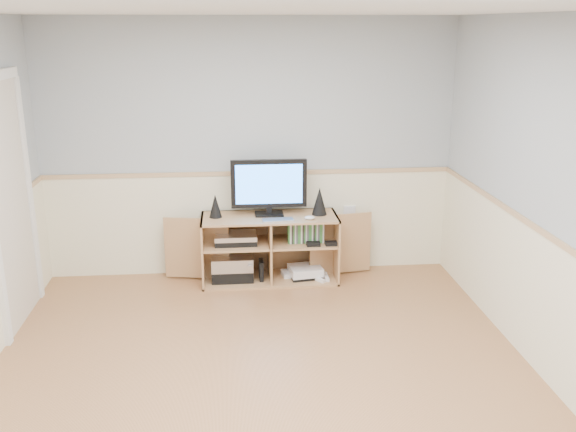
# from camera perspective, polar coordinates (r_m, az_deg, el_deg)

# --- Properties ---
(room) EXTENTS (4.04, 4.54, 2.54)m
(room) POSITION_cam_1_polar(r_m,az_deg,el_deg) (4.21, -3.24, 0.02)
(room) COLOR tan
(room) RESTS_ON ground
(media_cabinet) EXTENTS (2.05, 0.49, 0.65)m
(media_cabinet) POSITION_cam_1_polar(r_m,az_deg,el_deg) (6.30, -1.67, -2.65)
(media_cabinet) COLOR tan
(media_cabinet) RESTS_ON floor
(monitor) EXTENTS (0.72, 0.18, 0.54)m
(monitor) POSITION_cam_1_polar(r_m,az_deg,el_deg) (6.12, -1.71, 2.74)
(monitor) COLOR black
(monitor) RESTS_ON media_cabinet
(speaker_left) EXTENTS (0.12, 0.12, 0.22)m
(speaker_left) POSITION_cam_1_polar(r_m,az_deg,el_deg) (6.13, -6.48, 0.90)
(speaker_left) COLOR black
(speaker_left) RESTS_ON media_cabinet
(speaker_right) EXTENTS (0.14, 0.14, 0.27)m
(speaker_right) POSITION_cam_1_polar(r_m,az_deg,el_deg) (6.18, 2.82, 1.33)
(speaker_right) COLOR black
(speaker_right) RESTS_ON media_cabinet
(keyboard) EXTENTS (0.30, 0.14, 0.01)m
(keyboard) POSITION_cam_1_polar(r_m,az_deg,el_deg) (6.02, -0.91, -0.34)
(keyboard) COLOR silver
(keyboard) RESTS_ON media_cabinet
(mouse) EXTENTS (0.10, 0.07, 0.04)m
(mouse) POSITION_cam_1_polar(r_m,az_deg,el_deg) (6.05, 1.93, -0.15)
(mouse) COLOR white
(mouse) RESTS_ON media_cabinet
(av_components) EXTENTS (0.50, 0.30, 0.47)m
(av_components) POSITION_cam_1_polar(r_m,az_deg,el_deg) (6.28, -4.81, -3.90)
(av_components) COLOR black
(av_components) RESTS_ON media_cabinet
(game_consoles) EXTENTS (0.46, 0.30, 0.11)m
(game_consoles) POSITION_cam_1_polar(r_m,az_deg,el_deg) (6.36, 1.43, -4.99)
(game_consoles) COLOR white
(game_consoles) RESTS_ON media_cabinet
(game_cases) EXTENTS (0.34, 0.14, 0.19)m
(game_cases) POSITION_cam_1_polar(r_m,az_deg,el_deg) (6.21, 1.57, -1.45)
(game_cases) COLOR #3F8C3F
(game_cases) RESTS_ON media_cabinet
(wall_outlet) EXTENTS (0.12, 0.03, 0.12)m
(wall_outlet) POSITION_cam_1_polar(r_m,az_deg,el_deg) (6.51, 5.47, 0.39)
(wall_outlet) COLOR white
(wall_outlet) RESTS_ON wall_back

